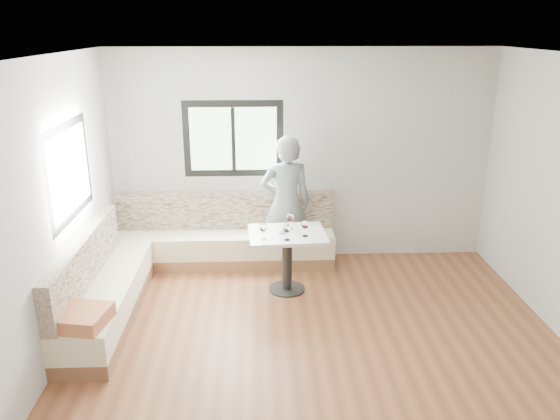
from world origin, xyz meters
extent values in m
cube|color=brown|center=(0.00, 0.00, 0.00)|extent=(5.00, 5.00, 0.01)
cube|color=white|center=(0.00, 0.00, 2.80)|extent=(5.00, 5.00, 0.01)
cube|color=#B7B7B2|center=(0.00, 2.50, 1.40)|extent=(5.00, 0.01, 2.80)
cube|color=#B7B7B2|center=(0.00, -2.50, 1.40)|extent=(5.00, 0.01, 2.80)
cube|color=#B7B7B2|center=(-2.50, 0.00, 1.40)|extent=(0.01, 5.00, 2.80)
cube|color=black|center=(-0.90, 2.49, 1.65)|extent=(1.30, 0.02, 1.00)
cube|color=black|center=(-2.49, 0.90, 1.65)|extent=(0.02, 1.30, 1.00)
cube|color=brown|center=(-1.05, 2.23, 0.08)|extent=(2.90, 0.55, 0.16)
cube|color=#F5EBC5|center=(-1.05, 2.23, 0.30)|extent=(2.90, 0.55, 0.29)
cube|color=beige|center=(-1.05, 2.43, 0.70)|extent=(2.90, 0.14, 0.50)
cube|color=brown|center=(-2.23, 0.82, 0.08)|extent=(0.55, 2.25, 0.16)
cube|color=#F5EBC5|center=(-2.23, 0.82, 0.30)|extent=(0.55, 2.25, 0.29)
cube|color=beige|center=(-2.43, 0.82, 0.70)|extent=(0.14, 2.25, 0.50)
cube|color=#C16C45|center=(-2.21, -0.05, 0.52)|extent=(0.53, 0.53, 0.14)
cylinder|color=black|center=(-0.25, 1.45, 0.01)|extent=(0.44, 0.44, 0.02)
cylinder|color=black|center=(-0.25, 1.45, 0.35)|extent=(0.12, 0.12, 0.70)
cube|color=silver|center=(-0.25, 1.45, 0.72)|extent=(0.94, 0.75, 0.04)
imported|color=slate|center=(-0.23, 2.12, 0.88)|extent=(0.68, 0.48, 1.77)
cylinder|color=white|center=(-0.32, 1.47, 0.76)|extent=(0.11, 0.11, 0.04)
sphere|color=black|center=(-0.31, 1.48, 0.77)|extent=(0.02, 0.02, 0.02)
sphere|color=black|center=(-0.34, 1.47, 0.77)|extent=(0.02, 0.02, 0.02)
sphere|color=black|center=(-0.32, 1.45, 0.77)|extent=(0.02, 0.02, 0.02)
cylinder|color=white|center=(-0.53, 1.25, 0.74)|extent=(0.06, 0.06, 0.01)
cylinder|color=white|center=(-0.53, 1.25, 0.79)|extent=(0.01, 0.01, 0.09)
ellipsoid|color=white|center=(-0.53, 1.25, 0.88)|extent=(0.09, 0.09, 0.11)
cylinder|color=#3D020A|center=(-0.53, 1.25, 0.86)|extent=(0.06, 0.06, 0.02)
cylinder|color=white|center=(-0.27, 1.22, 0.74)|extent=(0.06, 0.06, 0.01)
cylinder|color=white|center=(-0.27, 1.22, 0.79)|extent=(0.01, 0.01, 0.09)
ellipsoid|color=white|center=(-0.27, 1.22, 0.88)|extent=(0.09, 0.09, 0.11)
cylinder|color=#3D020A|center=(-0.27, 1.22, 0.86)|extent=(0.06, 0.06, 0.02)
cylinder|color=white|center=(-0.05, 1.33, 0.74)|extent=(0.06, 0.06, 0.01)
cylinder|color=white|center=(-0.05, 1.33, 0.79)|extent=(0.01, 0.01, 0.09)
ellipsoid|color=white|center=(-0.05, 1.33, 0.88)|extent=(0.09, 0.09, 0.11)
cylinder|color=#3D020A|center=(-0.05, 1.33, 0.86)|extent=(0.06, 0.06, 0.02)
cylinder|color=white|center=(-0.21, 1.58, 0.74)|extent=(0.06, 0.06, 0.01)
cylinder|color=white|center=(-0.21, 1.58, 0.79)|extent=(0.01, 0.01, 0.09)
ellipsoid|color=white|center=(-0.21, 1.58, 0.88)|extent=(0.09, 0.09, 0.11)
cylinder|color=#3D020A|center=(-0.21, 1.58, 0.86)|extent=(0.06, 0.06, 0.02)
camera|label=1|loc=(-0.57, -4.52, 3.05)|focal=35.00mm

